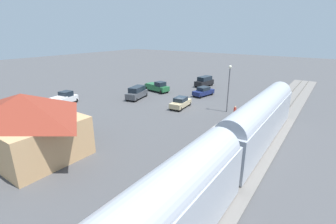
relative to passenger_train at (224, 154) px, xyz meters
name	(u,v)px	position (x,y,z in m)	size (l,w,h in m)	color
ground_plane	(181,106)	(14.00, -16.33, -2.86)	(200.00, 200.00, 0.00)	#4C4C4F
railway_track	(271,124)	(0.00, -16.33, -2.76)	(4.80, 70.00, 0.30)	slate
platform	(241,117)	(4.00, -16.33, -2.71)	(3.20, 46.00, 0.30)	#A8A399
passenger_train	(224,154)	(0.00, 0.00, 0.00)	(2.93, 38.42, 4.98)	#ADB2BC
station_building	(26,123)	(18.00, 5.66, 0.31)	(11.57, 8.12, 6.08)	tan
pedestrian_on_platform	(235,111)	(4.59, -15.09, -1.58)	(0.36, 0.36, 1.71)	#23284C
suv_black	(204,81)	(17.78, -32.08, -1.71)	(2.55, 5.11, 2.22)	black
pickup_white	(62,99)	(30.44, -5.65, -1.83)	(2.76, 5.64, 2.14)	white
sedan_tan	(181,102)	(13.62, -15.58, -1.98)	(2.30, 4.67, 1.74)	#C6B284
sedan_navy	(203,91)	(14.09, -24.41, -1.98)	(2.69, 4.77, 1.74)	navy
pickup_green	(157,87)	(23.34, -22.16, -1.83)	(5.66, 3.21, 2.14)	#236638
suv_charcoal	(137,93)	(23.04, -15.72, -1.71)	(3.01, 5.22, 2.22)	#47494F
light_pole_near_platform	(229,83)	(6.80, -17.88, 1.61)	(0.44, 0.44, 7.00)	#515156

